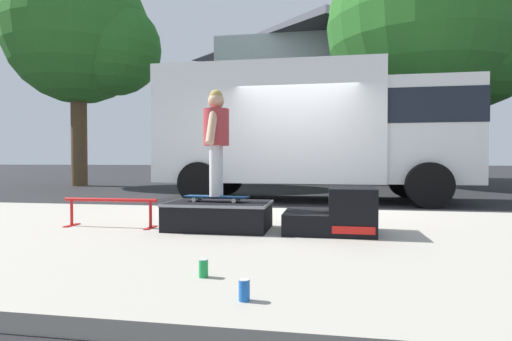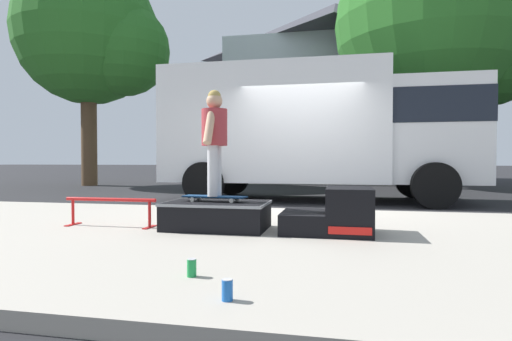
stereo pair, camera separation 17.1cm
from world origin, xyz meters
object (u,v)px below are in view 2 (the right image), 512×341
skateboard (215,197)px  skate_box (217,214)px  grind_rail (110,206)px  street_tree_main (95,38)px  box_truck (317,127)px  skater_kid (214,134)px  soda_can (227,290)px  soda_can_b (192,268)px  street_tree_neighbour (443,27)px  kicker_ramp (335,214)px

skateboard → skate_box: bearing=-45.3°
grind_rail → street_tree_main: (-6.03, 9.01, 5.04)m
skate_box → box_truck: (0.92, 4.94, 1.41)m
skater_kid → soda_can: size_ratio=10.05×
soda_can_b → street_tree_neighbour: 13.57m
skate_box → skater_kid: bearing=134.7°
skater_kid → soda_can_b: size_ratio=10.05×
skater_kid → box_truck: box_truck is taller
soda_can_b → box_truck: bearing=85.8°
kicker_ramp → skater_kid: skater_kid is taller
skater_kid → skate_box: bearing=-45.3°
skater_kid → soda_can_b: (0.45, -1.99, -1.07)m
kicker_ramp → box_truck: box_truck is taller
kicker_ramp → street_tree_neighbour: size_ratio=0.12×
skater_kid → street_tree_main: 12.26m
skateboard → street_tree_main: bearing=129.5°
skateboard → soda_can: size_ratio=6.31×
kicker_ramp → soda_can: size_ratio=7.94×
kicker_ramp → skater_kid: size_ratio=0.79×
grind_rail → soda_can: (2.14, -2.29, -0.19)m
skateboard → soda_can_b: skateboard is taller
soda_can → soda_can_b: 0.57m
kicker_ramp → street_tree_neighbour: (3.34, 9.85, 4.98)m
grind_rail → street_tree_neighbour: bearing=58.5°
soda_can_b → skate_box: bearing=102.0°
soda_can_b → soda_can: bearing=-48.2°
grind_rail → soda_can_b: grind_rail is taller
soda_can → skater_kid: bearing=109.0°
grind_rail → street_tree_main: bearing=123.8°
grind_rail → soda_can: size_ratio=9.56×
kicker_ramp → soda_can_b: (-0.97, -1.95, -0.15)m
grind_rail → soda_can_b: (1.76, -1.87, -0.19)m
box_truck → kicker_ramp: bearing=-84.6°
grind_rail → skater_kid: skater_kid is taller
box_truck → street_tree_main: bearing=154.3°
street_tree_main → skate_box: bearing=-50.5°
soda_can_b → street_tree_neighbour: street_tree_neighbour is taller
street_tree_neighbour → soda_can_b: bearing=-110.1°
street_tree_main → soda_can_b: bearing=-54.4°
skate_box → soda_can: 2.50m
grind_rail → soda_can_b: bearing=-46.7°
soda_can_b → street_tree_main: size_ratio=0.02×
kicker_ramp → street_tree_neighbour: 11.53m
kicker_ramp → skater_kid: (-1.42, 0.04, 0.92)m
soda_can_b → street_tree_neighbour: bearing=69.9°
soda_can_b → street_tree_main: 14.38m
street_tree_neighbour → soda_can: bearing=-107.8°
grind_rail → street_tree_main: 11.96m
skateboard → soda_can: skateboard is taller
skater_kid → box_truck: size_ratio=0.18×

